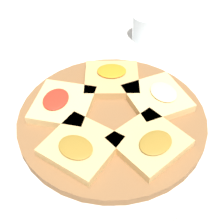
% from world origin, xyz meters
% --- Properties ---
extents(ground_plane, '(3.00, 3.00, 0.00)m').
position_xyz_m(ground_plane, '(0.00, 0.00, 0.00)').
color(ground_plane, silver).
extents(serving_board, '(0.41, 0.41, 0.02)m').
position_xyz_m(serving_board, '(0.00, 0.00, 0.01)').
color(serving_board, brown).
rests_on(serving_board, ground_plane).
extents(focaccia_slice_0, '(0.15, 0.16, 0.03)m').
position_xyz_m(focaccia_slice_0, '(0.11, 0.03, 0.03)').
color(focaccia_slice_0, '#DBB775').
rests_on(focaccia_slice_0, serving_board).
extents(focaccia_slice_1, '(0.14, 0.14, 0.03)m').
position_xyz_m(focaccia_slice_1, '(0.01, 0.11, 0.03)').
color(focaccia_slice_1, tan).
rests_on(focaccia_slice_1, serving_board).
extents(focaccia_slice_2, '(0.16, 0.17, 0.03)m').
position_xyz_m(focaccia_slice_2, '(-0.10, 0.04, 0.03)').
color(focaccia_slice_2, tan).
rests_on(focaccia_slice_2, serving_board).
extents(focaccia_slice_3, '(0.18, 0.18, 0.03)m').
position_xyz_m(focaccia_slice_3, '(-0.07, -0.09, 0.03)').
color(focaccia_slice_3, '#DBB775').
rests_on(focaccia_slice_3, serving_board).
extents(focaccia_slice_4, '(0.17, 0.17, 0.03)m').
position_xyz_m(focaccia_slice_4, '(0.05, -0.10, 0.03)').
color(focaccia_slice_4, tan).
rests_on(focaccia_slice_4, serving_board).
extents(water_glass, '(0.08, 0.08, 0.08)m').
position_xyz_m(water_glass, '(0.06, -0.35, 0.04)').
color(water_glass, silver).
rests_on(water_glass, ground_plane).
extents(napkin_stack, '(0.15, 0.13, 0.00)m').
position_xyz_m(napkin_stack, '(-0.16, -0.37, 0.00)').
color(napkin_stack, white).
rests_on(napkin_stack, ground_plane).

